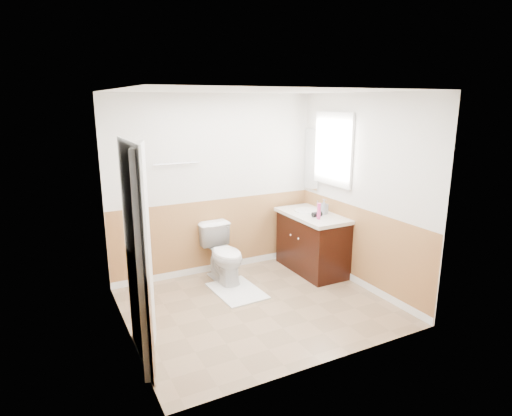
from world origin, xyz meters
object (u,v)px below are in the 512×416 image
vanity_cabinet (312,244)px  lotion_bottle (319,211)px  toilet (224,254)px  bath_mat (237,291)px  soap_dispenser (324,207)px

vanity_cabinet → lotion_bottle: lotion_bottle is taller
toilet → bath_mat: size_ratio=0.96×
lotion_bottle → soap_dispenser: 0.29m
bath_mat → soap_dispenser: size_ratio=3.77×
toilet → lotion_bottle: size_ratio=3.50×
toilet → soap_dispenser: 1.54m
toilet → lotion_bottle: (1.17, -0.51, 0.57)m
vanity_cabinet → soap_dispenser: soap_dispenser is taller
vanity_cabinet → soap_dispenser: bearing=-33.3°
bath_mat → vanity_cabinet: (1.27, 0.17, 0.39)m
bath_mat → soap_dispenser: 1.69m
toilet → soap_dispenser: bearing=-15.6°
bath_mat → soap_dispenser: soap_dispenser is taller
toilet → vanity_cabinet: 1.30m
bath_mat → lotion_bottle: size_ratio=3.64×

